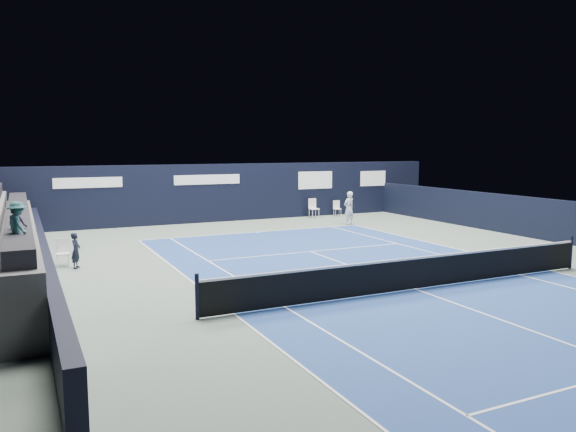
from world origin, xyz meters
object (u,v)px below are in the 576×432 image
folding_chair_back_a (313,205)px  tennis_net (416,272)px  tennis_player (349,208)px  line_judge_chair (62,251)px  folding_chair_back_b (337,207)px

folding_chair_back_a → tennis_net: (-5.08, -15.69, -0.21)m
tennis_net → tennis_player: (5.34, 12.21, 0.36)m
line_judge_chair → tennis_player: tennis_player is taller
line_judge_chair → tennis_player: 14.83m
line_judge_chair → folding_chair_back_a: bearing=32.8°
line_judge_chair → tennis_net: (8.82, -7.79, -0.02)m
folding_chair_back_b → tennis_net: size_ratio=0.07×
folding_chair_back_a → folding_chair_back_b: size_ratio=1.20×
tennis_net → line_judge_chair: bearing=138.5°
folding_chair_back_a → line_judge_chair: (-13.89, -7.90, -0.20)m
folding_chair_back_a → line_judge_chair: size_ratio=1.18×
line_judge_chair → tennis_player: size_ratio=0.53×
folding_chair_back_a → tennis_net: bearing=-108.6°
line_judge_chair → tennis_net: bearing=-38.3°
folding_chair_back_a → folding_chair_back_b: 1.61m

